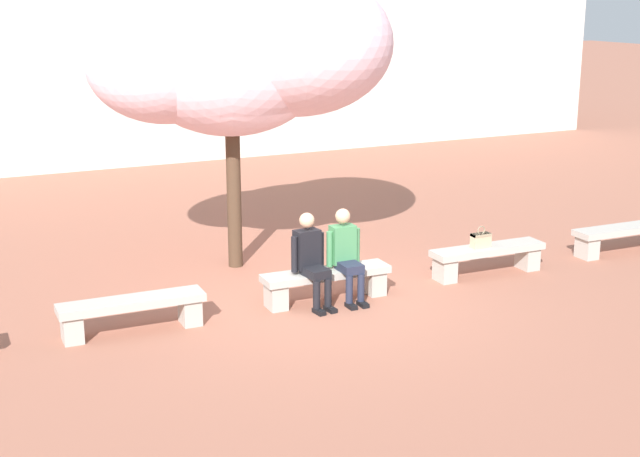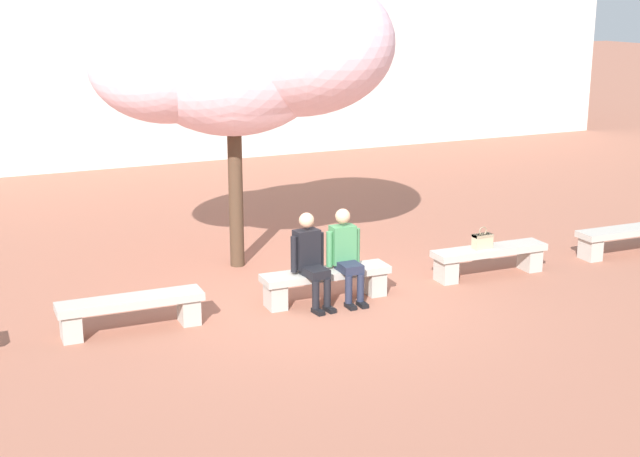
{
  "view_description": "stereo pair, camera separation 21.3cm",
  "coord_description": "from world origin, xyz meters",
  "views": [
    {
      "loc": [
        -5.18,
        -10.58,
        4.21
      ],
      "look_at": [
        0.0,
        0.2,
        1.0
      ],
      "focal_mm": 50.0,
      "sensor_mm": 36.0,
      "label": 1
    },
    {
      "loc": [
        -4.99,
        -10.67,
        4.21
      ],
      "look_at": [
        0.0,
        0.2,
        1.0
      ],
      "focal_mm": 50.0,
      "sensor_mm": 36.0,
      "label": 2
    }
  ],
  "objects": [
    {
      "name": "person_seated_left",
      "position": [
        -0.27,
        -0.05,
        0.7
      ],
      "size": [
        0.51,
        0.71,
        1.29
      ],
      "color": "black",
      "rests_on": "ground"
    },
    {
      "name": "person_seated_right",
      "position": [
        0.27,
        -0.05,
        0.7
      ],
      "size": [
        0.51,
        0.69,
        1.29
      ],
      "color": "black",
      "rests_on": "ground"
    },
    {
      "name": "stone_bench_near_west",
      "position": [
        -2.74,
        0.0,
        0.3
      ],
      "size": [
        1.85,
        0.47,
        0.45
      ],
      "color": "#ADA89E",
      "rests_on": "ground"
    },
    {
      "name": "stone_bench_near_east",
      "position": [
        2.74,
        0.0,
        0.3
      ],
      "size": [
        1.85,
        0.47,
        0.45
      ],
      "color": "#ADA89E",
      "rests_on": "ground"
    },
    {
      "name": "stone_bench_east_end",
      "position": [
        5.47,
        0.0,
        0.3
      ],
      "size": [
        1.85,
        0.47,
        0.45
      ],
      "color": "#ADA89E",
      "rests_on": "ground"
    },
    {
      "name": "stone_bench_center",
      "position": [
        0.0,
        0.0,
        0.3
      ],
      "size": [
        1.85,
        0.47,
        0.45
      ],
      "color": "#ADA89E",
      "rests_on": "ground"
    },
    {
      "name": "cherry_tree_main",
      "position": [
        -0.34,
        2.02,
        3.29
      ],
      "size": [
        4.52,
        3.15,
        4.54
      ],
      "color": "#473323",
      "rests_on": "ground"
    },
    {
      "name": "building_facade",
      "position": [
        0.0,
        12.83,
        3.7
      ],
      "size": [
        28.0,
        4.0,
        7.4
      ],
      "primitive_type": "cube",
      "color": "beige",
      "rests_on": "ground"
    },
    {
      "name": "ground_plane",
      "position": [
        0.0,
        0.0,
        0.0
      ],
      "size": [
        100.0,
        100.0,
        0.0
      ],
      "primitive_type": "plane",
      "color": "#9E604C"
    },
    {
      "name": "handbag",
      "position": [
        2.6,
        0.0,
        0.58
      ],
      "size": [
        0.3,
        0.15,
        0.34
      ],
      "color": "tan",
      "rests_on": "stone_bench_near_east"
    }
  ]
}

